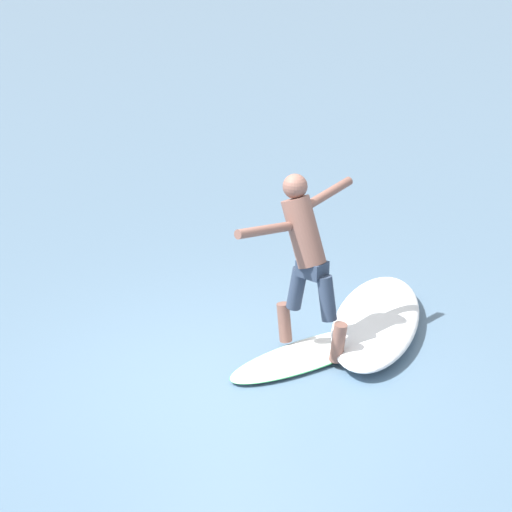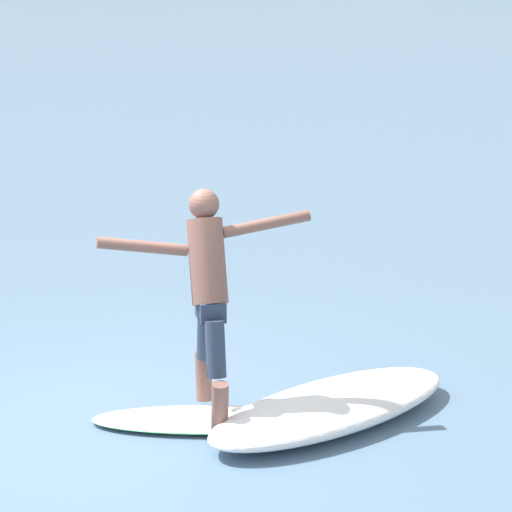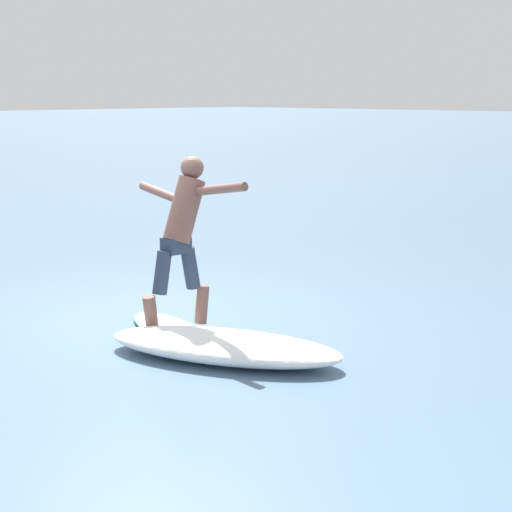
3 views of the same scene
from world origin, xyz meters
The scene contains 4 objects.
ground_plane centered at (0.00, 0.00, 0.00)m, with size 200.00×200.00×0.00m, color slate.
surfboard centered at (0.77, -0.28, 0.04)m, with size 2.10×1.07×0.21m.
surfer centered at (0.74, -0.17, 1.13)m, with size 1.68×0.85×1.78m.
wave_foam_at_tail centered at (1.65, -0.48, 0.13)m, with size 2.48×1.71×0.25m.
Camera 1 is at (-5.52, -4.56, 4.08)m, focal length 60.00 mm.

